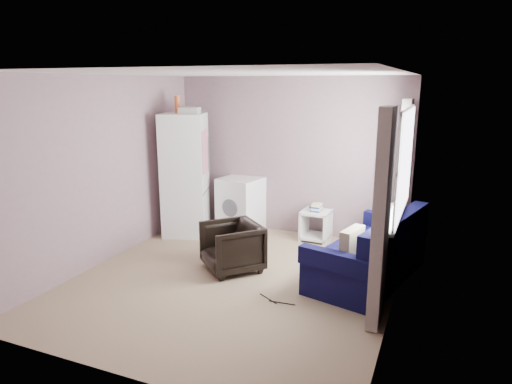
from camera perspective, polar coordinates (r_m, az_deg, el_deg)
room at (r=5.41m, az=-2.71°, el=1.28°), size 3.84×4.24×2.54m
armchair at (r=5.96m, az=-3.03°, el=-6.58°), size 0.93×0.93×0.70m
fridge at (r=7.32m, az=-8.85°, el=2.22°), size 0.85×0.85×2.21m
washing_machine at (r=7.55m, az=-1.89°, el=-1.37°), size 0.72×0.72×0.88m
side_table at (r=7.16m, az=7.50°, el=-3.87°), size 0.44×0.44×0.58m
sofa at (r=5.88m, az=14.31°, el=-7.69°), size 1.31×2.07×0.85m
window_dressing at (r=5.64m, az=16.90°, el=-0.31°), size 0.17×2.62×2.18m
floor_cables at (r=5.28m, az=2.39°, el=-13.42°), size 0.47×0.17×0.01m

